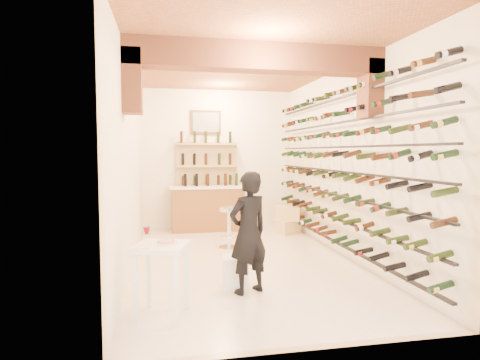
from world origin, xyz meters
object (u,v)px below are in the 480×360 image
Objects in this scene: back_counter at (208,207)px; crate_lower at (288,227)px; tasting_table at (161,257)px; wine_rack at (333,165)px; chrome_barstool at (229,225)px; person at (248,232)px; white_stool at (235,272)px.

crate_lower is at bearing -21.67° from back_counter.
crate_lower is (2.67, 3.96, -0.50)m from tasting_table.
wine_rack is 2.15m from chrome_barstool.
back_counter is at bearing -114.28° from person.
chrome_barstool is (0.21, -1.77, -0.09)m from back_counter.
back_counter is at bearing 94.58° from tasting_table.
wine_rack is 2.41m from person.
white_stool is at bearing -85.02° from person.
crate_lower is (-0.15, 1.98, -1.40)m from wine_rack.
crate_lower is (1.60, 3.43, -0.62)m from person.
chrome_barstool reaches higher than white_stool.
back_counter is 1.11× the size of person.
wine_rack is 7.50× the size of chrome_barstool.
person is at bearing -88.92° from back_counter.
chrome_barstool reaches higher than crate_lower.
wine_rack is at bearing 51.68° from tasting_table.
chrome_barstool is (-1.62, 0.88, -1.11)m from wine_rack.
white_stool is (-0.05, -3.88, -0.33)m from back_counter.
back_counter is 4.16× the size of white_stool.
back_counter reaches higher than chrome_barstool.
person is at bearing 42.95° from tasting_table.
chrome_barstool is (1.20, 2.85, -0.20)m from tasting_table.
crate_lower is at bearing 94.42° from wine_rack.
person reaches higher than chrome_barstool.
tasting_table is at bearing -102.08° from back_counter.
back_counter is (-1.83, 2.65, -1.02)m from wine_rack.
wine_rack is 13.95× the size of white_stool.
white_stool reaches higher than crate_lower.
back_counter is at bearing 124.66° from wine_rack.
chrome_barstool is at bearing -143.08° from crate_lower.
wine_rack is 3.72× the size of person.
white_stool is at bearing 54.98° from tasting_table.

